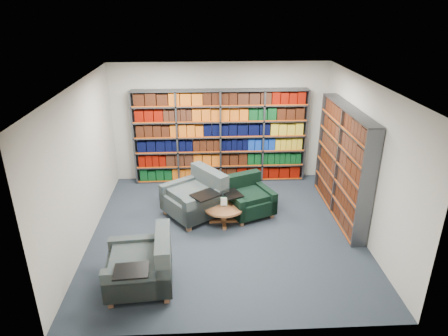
{
  "coord_description": "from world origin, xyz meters",
  "views": [
    {
      "loc": [
        -0.36,
        -6.52,
        4.1
      ],
      "look_at": [
        0.0,
        0.6,
        1.05
      ],
      "focal_mm": 32.0,
      "sensor_mm": 36.0,
      "label": 1
    }
  ],
  "objects_px": {
    "chair_teal_left": "(198,198)",
    "coffee_table": "(224,209)",
    "chair_teal_front": "(145,267)",
    "chair_green_right": "(247,198)"
  },
  "relations": [
    {
      "from": "chair_teal_left",
      "to": "coffee_table",
      "type": "xyz_separation_m",
      "value": [
        0.5,
        -0.38,
        -0.07
      ]
    },
    {
      "from": "chair_teal_left",
      "to": "chair_green_right",
      "type": "distance_m",
      "value": 0.99
    },
    {
      "from": "chair_teal_front",
      "to": "chair_green_right",
      "type": "bearing_deg",
      "value": 51.62
    },
    {
      "from": "chair_teal_left",
      "to": "coffee_table",
      "type": "relative_size",
      "value": 1.8
    },
    {
      "from": "chair_green_right",
      "to": "coffee_table",
      "type": "relative_size",
      "value": 1.44
    },
    {
      "from": "chair_green_right",
      "to": "coffee_table",
      "type": "bearing_deg",
      "value": -139.89
    },
    {
      "from": "chair_teal_left",
      "to": "chair_green_right",
      "type": "bearing_deg",
      "value": 1.96
    },
    {
      "from": "chair_teal_left",
      "to": "chair_green_right",
      "type": "relative_size",
      "value": 1.26
    },
    {
      "from": "coffee_table",
      "to": "chair_green_right",
      "type": "bearing_deg",
      "value": 40.11
    },
    {
      "from": "chair_green_right",
      "to": "chair_teal_front",
      "type": "xyz_separation_m",
      "value": [
        -1.76,
        -2.23,
        0.05
      ]
    }
  ]
}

